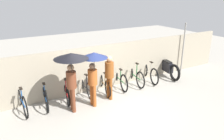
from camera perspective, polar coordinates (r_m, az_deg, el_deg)
The scene contains 15 objects.
ground_plane at distance 7.45m, azimuth 1.28°, elevation -10.88°, with size 30.00×30.00×0.00m, color #9E998E.
back_wall at distance 8.70m, azimuth -5.63°, elevation 0.23°, with size 14.52×0.12×1.82m.
parked_bicycle_0 at distance 7.93m, azimuth -22.54°, elevation -7.36°, with size 0.44×1.74×1.04m.
parked_bicycle_1 at distance 8.09m, azimuth -17.21°, elevation -6.08°, with size 0.44×1.86×0.97m.
parked_bicycle_2 at distance 8.28m, azimuth -12.01°, elevation -5.22°, with size 0.52×1.75×1.05m.
parked_bicycle_3 at distance 8.52m, azimuth -7.11°, elevation -4.13°, with size 0.44×1.69×1.05m.
parked_bicycle_4 at distance 8.74m, azimuth -2.16°, elevation -3.49°, with size 0.53×1.71×1.01m.
parked_bicycle_5 at distance 9.17m, azimuth 1.80°, elevation -2.16°, with size 0.50×1.80×0.99m.
parked_bicycle_6 at distance 9.54m, azimuth 5.88°, elevation -1.36°, with size 0.48×1.79×1.11m.
parked_bicycle_7 at distance 9.97m, azimuth 9.59°, elevation -0.58°, with size 0.58×1.78×1.00m.
pedestrian_leading at distance 6.89m, azimuth -10.61°, elevation 1.20°, with size 1.08×1.08×2.05m.
pedestrian_center at distance 7.21m, azimuth -4.88°, elevation 1.17°, with size 0.91×0.91×1.97m.
pedestrian_trailing at distance 7.93m, azimuth -0.70°, elevation -1.06°, with size 0.32×0.32×1.68m.
motorcycle at distance 10.68m, azimuth 14.15°, elevation 0.68°, with size 0.69×2.06×0.95m.
awning_pole at distance 11.30m, azimuth 18.11°, elevation 5.55°, with size 0.07×0.07×2.44m.
Camera 1 is at (-3.37, -5.46, 3.78)m, focal length 35.00 mm.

